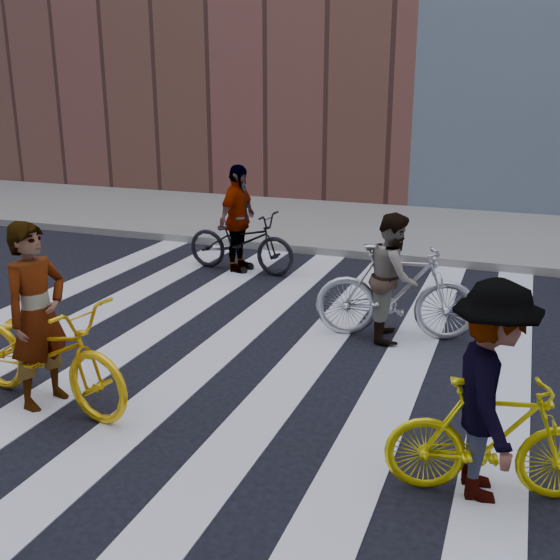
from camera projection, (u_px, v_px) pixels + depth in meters
The scene contains 11 objects.
ground at pixel (254, 362), 7.63m from camera, with size 100.00×100.00×0.00m, color black.
sidewalk_far at pixel (387, 228), 14.33m from camera, with size 100.00×5.00×0.15m, color gray.
zebra_crosswalk at pixel (254, 362), 7.63m from camera, with size 8.25×10.00×0.01m.
bike_yellow_left at pixel (45, 351), 6.49m from camera, with size 0.76×2.17×1.14m, color yellow.
bike_silver_mid at pixel (396, 292), 8.21m from camera, with size 0.57×2.02×1.22m, color #B0B4BA.
bike_yellow_right at pixel (492, 439), 5.05m from camera, with size 0.46×1.64×0.98m, color yellow.
bike_dark_rear at pixel (241, 242), 11.19m from camera, with size 0.70×2.00×1.05m, color black.
rider_left at pixel (37, 316), 6.40m from camera, with size 0.69×0.45×1.88m, color slate.
rider_mid at pixel (393, 277), 8.17m from camera, with size 0.78×0.61×1.61m, color slate.
rider_right at pixel (490, 392), 4.95m from camera, with size 1.14×0.65×1.76m, color slate.
rider_rear at pixel (238, 219), 11.09m from camera, with size 1.07×0.45×1.83m, color slate.
Camera 1 is at (2.76, -6.47, 3.12)m, focal length 42.00 mm.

